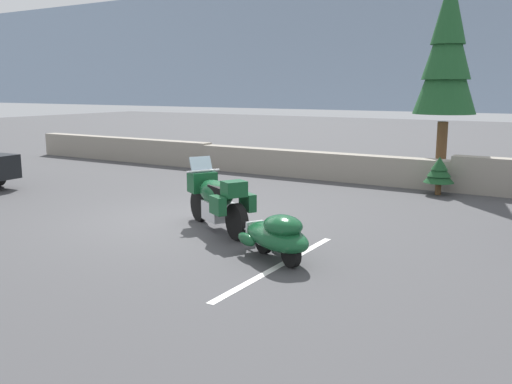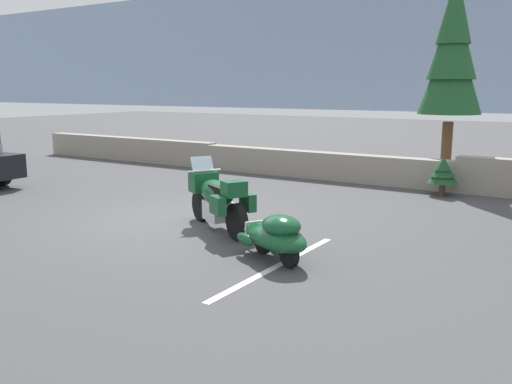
# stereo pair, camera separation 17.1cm
# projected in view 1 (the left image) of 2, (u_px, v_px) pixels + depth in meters

# --- Properties ---
(ground_plane) EXTENTS (80.00, 80.00, 0.00)m
(ground_plane) POSITION_uv_depth(u_px,v_px,m) (179.00, 221.00, 11.38)
(ground_plane) COLOR #424244
(stone_guard_wall) EXTENTS (24.00, 0.56, 0.95)m
(stone_guard_wall) POSITION_uv_depth(u_px,v_px,m) (318.00, 164.00, 16.59)
(stone_guard_wall) COLOR gray
(stone_guard_wall) RESTS_ON ground
(touring_motorcycle) EXTENTS (2.08, 1.41, 1.33)m
(touring_motorcycle) POSITION_uv_depth(u_px,v_px,m) (217.00, 198.00, 10.55)
(touring_motorcycle) COLOR black
(touring_motorcycle) RESTS_ON ground
(car_shaped_trailer) EXTENTS (2.10, 1.40, 0.76)m
(car_shaped_trailer) POSITION_uv_depth(u_px,v_px,m) (277.00, 235.00, 8.69)
(car_shaped_trailer) COLOR black
(car_shaped_trailer) RESTS_ON ground
(pine_tree_tall) EXTENTS (1.78, 1.78, 5.93)m
(pine_tree_tall) POSITION_uv_depth(u_px,v_px,m) (447.00, 51.00, 15.85)
(pine_tree_tall) COLOR brown
(pine_tree_tall) RESTS_ON ground
(pine_sapling_near) EXTENTS (0.76, 0.76, 0.98)m
(pine_sapling_near) POSITION_uv_depth(u_px,v_px,m) (439.00, 171.00, 14.04)
(pine_sapling_near) COLOR brown
(pine_sapling_near) RESTS_ON ground
(parking_stripe_marker) EXTENTS (0.12, 3.60, 0.01)m
(parking_stripe_marker) POSITION_uv_depth(u_px,v_px,m) (279.00, 266.00, 8.48)
(parking_stripe_marker) COLOR silver
(parking_stripe_marker) RESTS_ON ground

